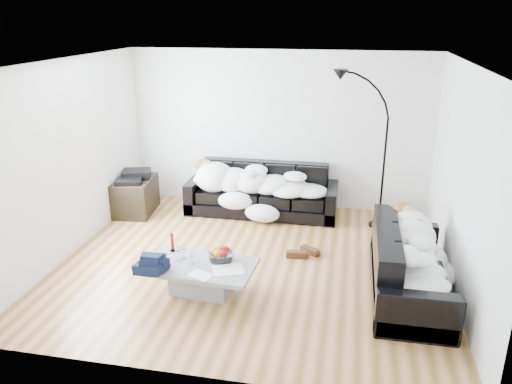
% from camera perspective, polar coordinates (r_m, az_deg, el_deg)
% --- Properties ---
extents(ground, '(5.00, 5.00, 0.00)m').
position_cam_1_polar(ground, '(6.71, -0.50, -8.10)').
color(ground, brown).
rests_on(ground, ground).
extents(wall_back, '(5.00, 0.02, 2.60)m').
position_cam_1_polar(wall_back, '(8.35, 2.61, 7.06)').
color(wall_back, silver).
rests_on(wall_back, ground).
extents(wall_left, '(0.02, 4.50, 2.60)m').
position_cam_1_polar(wall_left, '(7.13, -20.66, 3.54)').
color(wall_left, silver).
rests_on(wall_left, ground).
extents(wall_right, '(0.02, 4.50, 2.60)m').
position_cam_1_polar(wall_right, '(6.23, 22.61, 1.03)').
color(wall_right, silver).
rests_on(wall_right, ground).
extents(ceiling, '(5.00, 5.00, 0.00)m').
position_cam_1_polar(ceiling, '(5.95, -0.58, 14.58)').
color(ceiling, white).
rests_on(ceiling, ground).
extents(sofa_back, '(2.45, 0.85, 0.80)m').
position_cam_1_polar(sofa_back, '(8.18, 0.68, 0.23)').
color(sofa_back, black).
rests_on(sofa_back, ground).
extents(sofa_right, '(0.85, 1.98, 0.80)m').
position_cam_1_polar(sofa_right, '(6.13, 17.27, -7.76)').
color(sofa_right, black).
rests_on(sofa_right, ground).
extents(sleeper_back, '(2.08, 0.72, 0.42)m').
position_cam_1_polar(sleeper_back, '(8.06, 0.62, 1.64)').
color(sleeper_back, white).
rests_on(sleeper_back, sofa_back).
extents(sleeper_right, '(0.71, 1.69, 0.41)m').
position_cam_1_polar(sleeper_right, '(6.03, 17.49, -5.84)').
color(sleeper_right, white).
rests_on(sleeper_right, sofa_right).
extents(teal_cushion, '(0.42, 0.38, 0.20)m').
position_cam_1_polar(teal_cushion, '(6.54, 16.56, -2.79)').
color(teal_cushion, '#0C583A').
rests_on(teal_cushion, sofa_right).
extents(coffee_table, '(1.30, 0.82, 0.36)m').
position_cam_1_polar(coffee_table, '(6.03, -6.23, -9.76)').
color(coffee_table, '#939699').
rests_on(coffee_table, ground).
extents(fruit_bowl, '(0.35, 0.35, 0.18)m').
position_cam_1_polar(fruit_bowl, '(5.98, -4.06, -6.99)').
color(fruit_bowl, white).
rests_on(fruit_bowl, coffee_table).
extents(wine_glass_a, '(0.10, 0.10, 0.19)m').
position_cam_1_polar(wine_glass_a, '(6.06, -8.30, -6.70)').
color(wine_glass_a, white).
rests_on(wine_glass_a, coffee_table).
extents(wine_glass_b, '(0.09, 0.09, 0.19)m').
position_cam_1_polar(wine_glass_b, '(6.02, -8.88, -6.93)').
color(wine_glass_b, white).
rests_on(wine_glass_b, coffee_table).
extents(wine_glass_c, '(0.09, 0.09, 0.17)m').
position_cam_1_polar(wine_glass_c, '(5.91, -7.25, -7.48)').
color(wine_glass_c, white).
rests_on(wine_glass_c, coffee_table).
extents(candle_left, '(0.06, 0.06, 0.25)m').
position_cam_1_polar(candle_left, '(6.24, -9.62, -5.66)').
color(candle_left, maroon).
rests_on(candle_left, coffee_table).
extents(candle_right, '(0.05, 0.05, 0.23)m').
position_cam_1_polar(candle_right, '(6.24, -9.44, -5.73)').
color(candle_right, maroon).
rests_on(candle_right, coffee_table).
extents(newspaper_a, '(0.43, 0.38, 0.01)m').
position_cam_1_polar(newspaper_a, '(5.79, -3.20, -8.85)').
color(newspaper_a, silver).
rests_on(newspaper_a, coffee_table).
extents(newspaper_b, '(0.31, 0.27, 0.01)m').
position_cam_1_polar(newspaper_b, '(5.70, -6.37, -9.41)').
color(newspaper_b, silver).
rests_on(newspaper_b, coffee_table).
extents(navy_jacket, '(0.41, 0.36, 0.18)m').
position_cam_1_polar(navy_jacket, '(5.82, -11.63, -7.27)').
color(navy_jacket, black).
rests_on(navy_jacket, coffee_table).
extents(shoes, '(0.49, 0.38, 0.10)m').
position_cam_1_polar(shoes, '(6.91, 5.34, -6.88)').
color(shoes, '#472311').
rests_on(shoes, ground).
extents(av_cabinet, '(0.65, 0.88, 0.57)m').
position_cam_1_polar(av_cabinet, '(8.48, -13.60, -0.43)').
color(av_cabinet, black).
rests_on(av_cabinet, ground).
extents(stereo, '(0.51, 0.45, 0.13)m').
position_cam_1_polar(stereo, '(8.37, -13.79, 1.82)').
color(stereo, black).
rests_on(stereo, av_cabinet).
extents(floor_lamp, '(0.78, 0.35, 2.10)m').
position_cam_1_polar(floor_lamp, '(7.71, 14.45, 3.41)').
color(floor_lamp, black).
rests_on(floor_lamp, ground).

